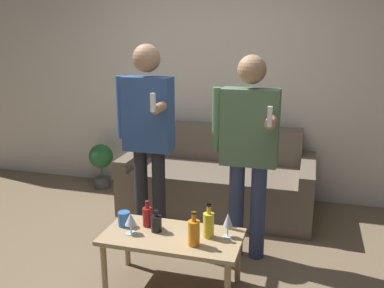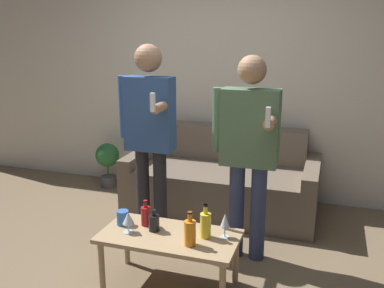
{
  "view_description": "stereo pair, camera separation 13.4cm",
  "coord_description": "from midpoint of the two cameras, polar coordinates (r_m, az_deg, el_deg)",
  "views": [
    {
      "loc": [
        1.06,
        -2.67,
        1.8
      ],
      "look_at": [
        0.18,
        0.43,
        0.95
      ],
      "focal_mm": 40.0,
      "sensor_mm": 36.0,
      "label": 1
    },
    {
      "loc": [
        1.19,
        -2.63,
        1.8
      ],
      "look_at": [
        0.18,
        0.43,
        0.95
      ],
      "focal_mm": 40.0,
      "sensor_mm": 36.0,
      "label": 2
    }
  ],
  "objects": [
    {
      "name": "coffee_table",
      "position": [
        3.11,
        -3.94,
        -12.84
      ],
      "size": [
        0.98,
        0.49,
        0.41
      ],
      "color": "tan",
      "rests_on": "ground_plane"
    },
    {
      "name": "wine_glass_far",
      "position": [
        3.01,
        3.53,
        -10.15
      ],
      "size": [
        0.07,
        0.07,
        0.18
      ],
      "color": "silver",
      "rests_on": "coffee_table"
    },
    {
      "name": "potted_plant",
      "position": [
        5.14,
        -12.75,
        -2.18
      ],
      "size": [
        0.28,
        0.28,
        0.53
      ],
      "color": "#4C4C51",
      "rests_on": "ground_plane"
    },
    {
      "name": "bottle_green",
      "position": [
        3.12,
        -6.03,
        -10.44
      ],
      "size": [
        0.08,
        0.08,
        0.16
      ],
      "color": "black",
      "rests_on": "coffee_table"
    },
    {
      "name": "bottle_orange",
      "position": [
        2.9,
        -1.1,
        -11.67
      ],
      "size": [
        0.08,
        0.08,
        0.24
      ],
      "color": "orange",
      "rests_on": "coffee_table"
    },
    {
      "name": "person_standing_left",
      "position": [
        3.6,
        -6.99,
        2.08
      ],
      "size": [
        0.48,
        0.43,
        1.71
      ],
      "color": "#232328",
      "rests_on": "ground_plane"
    },
    {
      "name": "wine_glass_near",
      "position": [
        3.09,
        -9.45,
        -9.95
      ],
      "size": [
        0.08,
        0.08,
        0.15
      ],
      "color": "silver",
      "rests_on": "coffee_table"
    },
    {
      "name": "cup_on_table",
      "position": [
        3.24,
        -10.23,
        -9.81
      ],
      "size": [
        0.09,
        0.09,
        0.11
      ],
      "color": "#3366B2",
      "rests_on": "coffee_table"
    },
    {
      "name": "person_standing_right",
      "position": [
        3.33,
        6.41,
        0.03
      ],
      "size": [
        0.52,
        0.43,
        1.64
      ],
      "color": "navy",
      "rests_on": "ground_plane"
    },
    {
      "name": "couch",
      "position": [
        4.47,
        2.79,
        -4.86
      ],
      "size": [
        1.9,
        0.94,
        0.82
      ],
      "color": "#6B5B4C",
      "rests_on": "ground_plane"
    },
    {
      "name": "ground_plane",
      "position": [
        3.4,
        -6.35,
        -17.29
      ],
      "size": [
        16.0,
        16.0,
        0.0
      ],
      "primitive_type": "plane",
      "color": "#756047"
    },
    {
      "name": "bottle_dark",
      "position": [
        3.01,
        0.93,
        -10.66
      ],
      "size": [
        0.08,
        0.08,
        0.24
      ],
      "color": "yellow",
      "rests_on": "coffee_table"
    },
    {
      "name": "wall_back",
      "position": [
        4.75,
        2.08,
        9.33
      ],
      "size": [
        8.0,
        0.06,
        2.7
      ],
      "color": "beige",
      "rests_on": "ground_plane"
    },
    {
      "name": "bottle_yellow",
      "position": [
        3.2,
        -7.18,
        -9.53
      ],
      "size": [
        0.07,
        0.07,
        0.2
      ],
      "color": "#B21E1E",
      "rests_on": "coffee_table"
    }
  ]
}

